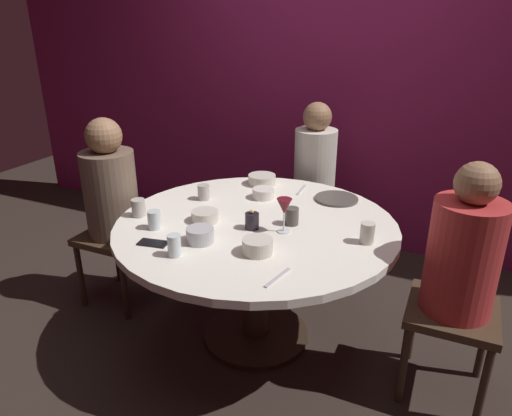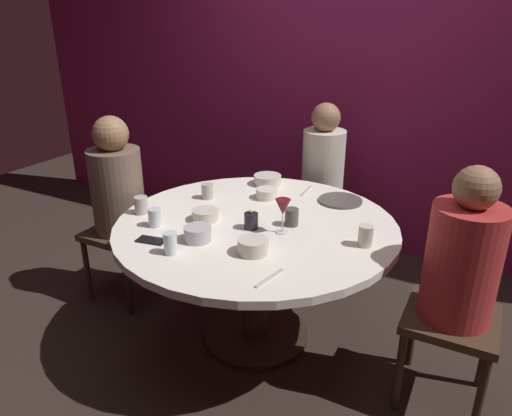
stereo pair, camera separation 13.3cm
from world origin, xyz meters
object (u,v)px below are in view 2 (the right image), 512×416
bowl_sauce_side (267,180)px  seated_diner_back (323,169)px  cup_center_front (366,236)px  seated_diner_left (117,190)px  wine_glass (283,209)px  bowl_salad_center (253,246)px  cup_by_left_diner (170,243)px  dinner_plate (340,200)px  bowl_rice_portion (267,193)px  seated_diner_right (461,266)px  dining_table (256,245)px  bowl_small_white (205,215)px  candle_holder (251,221)px  cup_beside_wine (141,205)px  bowl_serving_large (198,234)px  cup_by_right_diner (155,217)px  cell_phone (151,240)px  cup_far_edge (207,191)px  cup_near_candle (292,217)px

bowl_sauce_side → seated_diner_back: bearing=64.5°
cup_center_front → seated_diner_left: bearing=-180.0°
wine_glass → bowl_salad_center: bearing=-95.9°
cup_by_left_diner → cup_center_front: (0.76, 0.49, -0.00)m
dinner_plate → bowl_rice_portion: 0.43m
dinner_plate → seated_diner_back: bearing=119.9°
dinner_plate → seated_diner_right: bearing=-34.6°
wine_glass → cup_by_left_diner: wine_glass is taller
dining_table → bowl_small_white: 0.31m
candle_holder → cup_beside_wine: size_ratio=1.10×
cup_center_front → bowl_serving_large: bearing=-156.2°
seated_diner_left → cup_beside_wine: 0.39m
bowl_serving_large → bowl_rice_portion: (0.04, 0.65, -0.01)m
cup_by_right_diner → cup_beside_wine: size_ratio=1.00×
bowl_salad_center → cup_beside_wine: (-0.75, 0.12, 0.01)m
seated_diner_back → cell_phone: bearing=-13.4°
wine_glass → bowl_sauce_side: (-0.38, 0.61, -0.10)m
seated_diner_back → cup_center_front: size_ratio=11.70×
dining_table → wine_glass: wine_glass is taller
seated_diner_left → cup_by_right_diner: bearing=-28.4°
cell_phone → cup_by_left_diner: bearing=61.1°
dinner_plate → dining_table: bearing=-121.5°
candle_holder → cell_phone: bearing=-135.3°
wine_glass → dinner_plate: size_ratio=0.70×
seated_diner_back → seated_diner_left: bearing=-43.7°
candle_holder → wine_glass: 0.18m
seated_diner_left → bowl_salad_center: seated_diner_left is taller
cup_far_edge → bowl_small_white: bearing=-58.7°
seated_diner_left → bowl_sauce_side: seated_diner_left is taller
seated_diner_right → cup_center_front: bearing=-0.1°
bowl_rice_portion → cup_center_front: cup_center_front is taller
dining_table → seated_diner_right: (1.00, 0.00, 0.13)m
dining_table → cup_near_candle: bearing=16.5°
candle_holder → cell_phone: (-0.35, -0.35, -0.04)m
bowl_small_white → cup_near_candle: (0.43, 0.15, 0.02)m
cup_near_candle → bowl_salad_center: bearing=-94.9°
seated_diner_right → bowl_serving_large: bearing=15.5°
candle_holder → cup_by_left_diner: (-0.19, -0.41, 0.01)m
seated_diner_left → seated_diner_back: (0.95, 1.00, -0.00)m
cup_near_candle → wine_glass: bearing=-92.5°
dinner_plate → bowl_small_white: size_ratio=1.79×
wine_glass → cup_beside_wine: bearing=-170.2°
bowl_salad_center → bowl_sauce_side: size_ratio=0.81×
cup_beside_wine → cup_far_edge: bearing=61.6°
seated_diner_back → dining_table: bearing=0.0°
seated_diner_left → seated_diner_right: seated_diner_left is taller
cup_beside_wine → cell_phone: bearing=-42.7°
seated_diner_right → cup_far_edge: size_ratio=13.23×
bowl_small_white → dining_table: bearing=21.4°
seated_diner_left → bowl_sauce_side: bearing=36.9°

